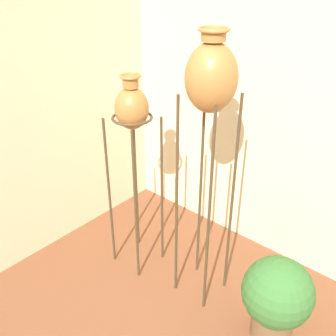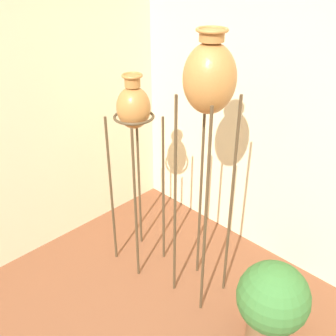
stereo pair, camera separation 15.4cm
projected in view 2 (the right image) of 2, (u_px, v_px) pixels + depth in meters
name	position (u px, v px, depth m)	size (l,w,h in m)	color
vase_stand_tall	(209.00, 85.00, 2.28)	(0.31, 0.31, 1.94)	#473823
vase_stand_medium	(134.00, 116.00, 2.76)	(0.31, 0.31, 1.59)	#473823
potted_plant	(272.00, 302.00, 2.49)	(0.47, 0.47, 0.63)	brown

